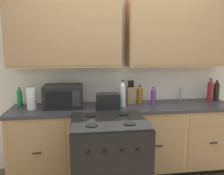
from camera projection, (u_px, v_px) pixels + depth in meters
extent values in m
cube|color=white|center=(121.00, 75.00, 3.23)|extent=(4.06, 0.05, 2.56)
cube|color=white|center=(121.00, 87.00, 3.23)|extent=(2.86, 0.01, 0.40)
cube|color=tan|center=(65.00, 29.00, 2.84)|extent=(1.38, 0.34, 0.95)
cube|color=#A58052|center=(64.00, 27.00, 2.67)|extent=(1.35, 0.01, 0.89)
cube|color=tan|center=(179.00, 30.00, 3.04)|extent=(1.38, 0.34, 0.95)
cube|color=#A58052|center=(185.00, 29.00, 2.87)|extent=(1.35, 0.01, 0.89)
cube|color=black|center=(124.00, 167.00, 3.15)|extent=(2.80, 0.48, 0.10)
cube|color=tan|center=(125.00, 137.00, 3.05)|extent=(2.86, 0.60, 0.78)
cube|color=#A88354|center=(37.00, 152.00, 2.61)|extent=(0.66, 0.01, 0.71)
cube|color=black|center=(37.00, 153.00, 2.59)|extent=(0.10, 0.01, 0.01)
cube|color=#A88354|center=(100.00, 149.00, 2.70)|extent=(0.66, 0.01, 0.71)
cube|color=black|center=(100.00, 150.00, 2.69)|extent=(0.10, 0.01, 0.01)
cube|color=#A88354|center=(158.00, 145.00, 2.80)|extent=(0.66, 0.01, 0.71)
cube|color=black|center=(159.00, 146.00, 2.78)|extent=(0.10, 0.01, 0.01)
cube|color=#A88354|center=(213.00, 142.00, 2.89)|extent=(0.66, 0.01, 0.71)
cube|color=black|center=(214.00, 143.00, 2.88)|extent=(0.10, 0.01, 0.01)
cube|color=#333338|center=(125.00, 107.00, 2.98)|extent=(2.89, 0.63, 0.04)
cube|color=#A8AAAF|center=(186.00, 104.00, 3.12)|extent=(0.56, 0.38, 0.02)
cube|color=black|center=(109.00, 164.00, 2.40)|extent=(0.76, 0.66, 0.92)
cube|color=black|center=(109.00, 121.00, 2.32)|extent=(0.74, 0.65, 0.02)
cylinder|color=black|center=(92.00, 125.00, 2.14)|extent=(0.12, 0.12, 0.01)
cylinder|color=black|center=(130.00, 124.00, 2.18)|extent=(0.12, 0.12, 0.01)
cylinder|color=black|center=(90.00, 116.00, 2.45)|extent=(0.12, 0.12, 0.01)
cylinder|color=black|center=(124.00, 114.00, 2.50)|extent=(0.12, 0.12, 0.01)
cylinder|color=black|center=(88.00, 153.00, 1.98)|extent=(0.03, 0.02, 0.03)
cylinder|color=black|center=(105.00, 153.00, 2.00)|extent=(0.03, 0.02, 0.03)
cylinder|color=black|center=(123.00, 151.00, 2.02)|extent=(0.03, 0.02, 0.03)
cylinder|color=black|center=(138.00, 150.00, 2.04)|extent=(0.03, 0.02, 0.03)
cube|color=black|center=(64.00, 96.00, 2.90)|extent=(0.48, 0.36, 0.28)
cube|color=black|center=(59.00, 99.00, 2.72)|extent=(0.31, 0.01, 0.19)
cube|color=#28282D|center=(76.00, 99.00, 2.74)|extent=(0.10, 0.01, 0.19)
cube|color=black|center=(108.00, 101.00, 2.81)|extent=(0.28, 0.18, 0.19)
cube|color=black|center=(104.00, 94.00, 2.79)|extent=(0.02, 0.13, 0.01)
cube|color=black|center=(112.00, 94.00, 2.80)|extent=(0.02, 0.13, 0.01)
cube|color=#9C794E|center=(131.00, 95.00, 3.13)|extent=(0.11, 0.14, 0.22)
cylinder|color=black|center=(129.00, 84.00, 3.09)|extent=(0.02, 0.02, 0.09)
cylinder|color=black|center=(130.00, 84.00, 3.09)|extent=(0.02, 0.02, 0.09)
cylinder|color=black|center=(132.00, 84.00, 3.09)|extent=(0.02, 0.02, 0.09)
cylinder|color=black|center=(133.00, 84.00, 3.10)|extent=(0.02, 0.02, 0.09)
cylinder|color=#B2B5BA|center=(181.00, 94.00, 3.27)|extent=(0.02, 0.02, 0.20)
cylinder|color=white|center=(32.00, 99.00, 2.79)|extent=(0.12, 0.12, 0.26)
cylinder|color=#663384|center=(153.00, 98.00, 3.02)|extent=(0.07, 0.07, 0.19)
cone|color=#663384|center=(154.00, 89.00, 3.00)|extent=(0.06, 0.06, 0.05)
cylinder|color=black|center=(154.00, 87.00, 3.00)|extent=(0.02, 0.02, 0.02)
cylinder|color=#9E6619|center=(140.00, 96.00, 3.13)|extent=(0.07, 0.07, 0.19)
cone|color=#9E6619|center=(140.00, 87.00, 3.11)|extent=(0.07, 0.07, 0.05)
cylinder|color=black|center=(140.00, 86.00, 3.10)|extent=(0.03, 0.03, 0.02)
cylinder|color=maroon|center=(210.00, 92.00, 3.21)|extent=(0.08, 0.08, 0.26)
cone|color=maroon|center=(211.00, 81.00, 3.18)|extent=(0.07, 0.07, 0.07)
cylinder|color=black|center=(211.00, 79.00, 3.18)|extent=(0.03, 0.03, 0.02)
cylinder|color=#237A38|center=(20.00, 99.00, 2.94)|extent=(0.06, 0.06, 0.20)
cone|color=#237A38|center=(19.00, 89.00, 2.92)|extent=(0.06, 0.06, 0.05)
cylinder|color=black|center=(19.00, 88.00, 2.91)|extent=(0.02, 0.02, 0.02)
cylinder|color=black|center=(216.00, 92.00, 3.29)|extent=(0.08, 0.08, 0.23)
cone|color=black|center=(217.00, 82.00, 3.27)|extent=(0.07, 0.07, 0.06)
cylinder|color=black|center=(217.00, 81.00, 3.27)|extent=(0.03, 0.03, 0.02)
cylinder|color=silver|center=(123.00, 96.00, 2.92)|extent=(0.08, 0.08, 0.27)
cone|color=silver|center=(123.00, 83.00, 2.89)|extent=(0.07, 0.07, 0.07)
cylinder|color=black|center=(123.00, 81.00, 2.89)|extent=(0.03, 0.03, 0.02)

